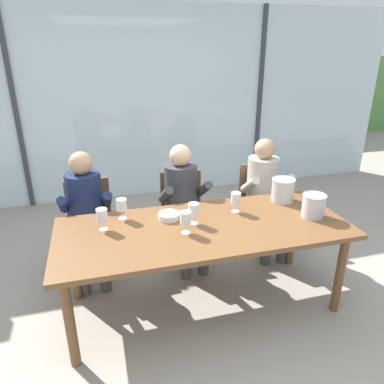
{
  "coord_description": "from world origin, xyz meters",
  "views": [
    {
      "loc": [
        -0.75,
        -2.35,
        2.03
      ],
      "look_at": [
        0.0,
        0.35,
        0.9
      ],
      "focal_mm": 33.22,
      "sensor_mm": 36.0,
      "label": 1
    }
  ],
  "objects": [
    {
      "name": "window_glass_panel",
      "position": [
        0.0,
        2.64,
        1.3
      ],
      "size": [
        7.47,
        0.03,
        2.6
      ],
      "primitive_type": "cube",
      "color": "silver",
      "rests_on": "ground"
    },
    {
      "name": "chair_center",
      "position": [
        0.93,
        0.89,
        0.51
      ],
      "size": [
        0.48,
        0.48,
        0.87
      ],
      "rotation": [
        0.0,
        0.0,
        -0.1
      ],
      "color": "brown",
      "rests_on": "ground"
    },
    {
      "name": "ice_bucket_secondary",
      "position": [
        0.91,
        -0.08,
        0.85
      ],
      "size": [
        0.19,
        0.19,
        0.19
      ],
      "color": "#B7B7BC",
      "rests_on": "dining_table"
    },
    {
      "name": "dining_table",
      "position": [
        0.0,
        0.0,
        0.67
      ],
      "size": [
        2.27,
        0.93,
        0.75
      ],
      "color": "brown",
      "rests_on": "ground"
    },
    {
      "name": "wine_glass_near_bucket",
      "position": [
        0.33,
        0.18,
        0.86
      ],
      "size": [
        0.08,
        0.08,
        0.17
      ],
      "color": "silver",
      "rests_on": "dining_table"
    },
    {
      "name": "person_charcoal_jacket",
      "position": [
        0.02,
        0.74,
        0.68
      ],
      "size": [
        0.48,
        0.63,
        1.19
      ],
      "rotation": [
        0.0,
        0.0,
        0.08
      ],
      "color": "#38383D",
      "rests_on": "ground"
    },
    {
      "name": "person_beige_jumper",
      "position": [
        0.89,
        0.74,
        0.68
      ],
      "size": [
        0.47,
        0.62,
        1.19
      ],
      "rotation": [
        0.0,
        0.0,
        -0.04
      ],
      "color": "#B7AD9E",
      "rests_on": "ground"
    },
    {
      "name": "chair_left_of_center",
      "position": [
        0.04,
        0.88,
        0.51
      ],
      "size": [
        0.48,
        0.48,
        0.87
      ],
      "rotation": [
        0.0,
        0.0,
        -0.1
      ],
      "color": "brown",
      "rests_on": "ground"
    },
    {
      "name": "window_mullion_right",
      "position": [
        1.68,
        2.62,
        1.3
      ],
      "size": [
        0.06,
        0.06,
        2.6
      ],
      "primitive_type": "cube",
      "color": "#38383D",
      "rests_on": "ground"
    },
    {
      "name": "window_mullion_left",
      "position": [
        -1.68,
        2.62,
        1.3
      ],
      "size": [
        0.06,
        0.06,
        2.6
      ],
      "primitive_type": "cube",
      "color": "#38383D",
      "rests_on": "ground"
    },
    {
      "name": "wine_glass_spare_empty",
      "position": [
        -0.17,
        -0.07,
        0.86
      ],
      "size": [
        0.08,
        0.08,
        0.17
      ],
      "color": "silver",
      "rests_on": "dining_table"
    },
    {
      "name": "person_navy_polo",
      "position": [
        -0.89,
        0.74,
        0.68
      ],
      "size": [
        0.47,
        0.62,
        1.19
      ],
      "rotation": [
        0.0,
        0.0,
        0.04
      ],
      "color": "#192347",
      "rests_on": "ground"
    },
    {
      "name": "hillside_vineyard",
      "position": [
        0.0,
        6.53,
        0.93
      ],
      "size": [
        13.47,
        2.4,
        1.85
      ],
      "primitive_type": "cube",
      "color": "#568942",
      "rests_on": "ground"
    },
    {
      "name": "wine_glass_by_right_taster",
      "position": [
        -0.76,
        0.15,
        0.86
      ],
      "size": [
        0.08,
        0.08,
        0.17
      ],
      "color": "silver",
      "rests_on": "dining_table"
    },
    {
      "name": "ice_bucket_primary",
      "position": [
        0.83,
        0.29,
        0.85
      ],
      "size": [
        0.21,
        0.21,
        0.21
      ],
      "color": "#B7B7BC",
      "rests_on": "dining_table"
    },
    {
      "name": "tasting_bowl",
      "position": [
        -0.24,
        0.2,
        0.77
      ],
      "size": [
        0.18,
        0.18,
        0.05
      ],
      "primitive_type": "cylinder",
      "color": "silver",
      "rests_on": "dining_table"
    },
    {
      "name": "chair_near_curtain",
      "position": [
        -0.87,
        0.88,
        0.51
      ],
      "size": [
        0.46,
        0.46,
        0.87
      ],
      "rotation": [
        0.0,
        0.0,
        0.05
      ],
      "color": "brown",
      "rests_on": "ground"
    },
    {
      "name": "ground",
      "position": [
        0.0,
        1.0,
        0.0
      ],
      "size": [
        14.0,
        14.0,
        0.0
      ],
      "primitive_type": "plane",
      "color": "#9E9384"
    },
    {
      "name": "wine_glass_by_left_taster",
      "position": [
        -0.07,
        0.06,
        0.86
      ],
      "size": [
        0.08,
        0.08,
        0.17
      ],
      "color": "silver",
      "rests_on": "dining_table"
    },
    {
      "name": "wine_glass_center_pour",
      "position": [
        -0.6,
        0.3,
        0.86
      ],
      "size": [
        0.08,
        0.08,
        0.17
      ],
      "color": "silver",
      "rests_on": "dining_table"
    }
  ]
}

